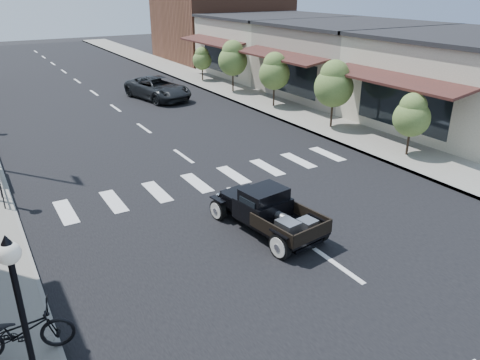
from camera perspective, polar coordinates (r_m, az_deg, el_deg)
ground at (r=15.01m, az=4.17°, el=-4.99°), size 120.00×120.00×0.00m
road at (r=27.85m, az=-13.73°, el=7.63°), size 14.00×80.00×0.02m
road_markings at (r=23.29m, az=-9.94°, el=4.99°), size 12.00×60.00×0.06m
sidewalk_right at (r=31.27m, az=1.42°, el=10.01°), size 3.00×80.00×0.15m
storefront_near at (r=27.52m, az=26.24°, el=10.59°), size 10.00×9.00×4.50m
storefront_mid at (r=33.25m, az=13.22°, el=14.02°), size 10.00×9.00×4.50m
storefront_far at (r=40.20m, az=4.14°, el=15.96°), size 10.00×9.00×4.50m
far_building_right at (r=48.84m, az=-2.32°, el=18.67°), size 11.00×10.00×7.00m
lamp_post_a at (r=8.54m, az=-24.65°, el=-16.33°), size 0.36×0.36×3.46m
small_tree_a at (r=21.21m, az=20.07°, el=6.26°), size 1.55×1.55×2.59m
small_tree_b at (r=24.45m, az=11.27°, el=10.10°), size 1.97×1.97×3.29m
small_tree_c at (r=28.51m, az=4.19°, el=12.02°), size 1.84×1.84×3.07m
small_tree_d at (r=32.63m, az=-0.88°, el=13.62°), size 1.97×1.97×3.28m
small_tree_e at (r=36.81m, az=-4.64°, el=13.89°), size 1.43×1.43×2.39m
hotrod_pickup at (r=14.10m, az=3.39°, el=-3.76°), size 2.39×4.20×1.38m
second_car at (r=31.39m, az=-9.97°, el=10.93°), size 3.38×5.53×1.43m
motorcycle at (r=10.58m, az=-25.15°, el=-16.35°), size 2.11×1.12×1.05m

